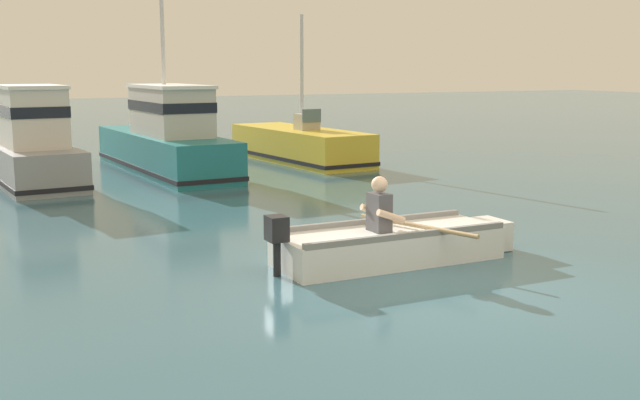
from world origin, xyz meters
TOP-DOWN VIEW (x-y plane):
  - ground_plane at (0.00, 0.00)m, footprint 120.00×120.00m
  - rowboat_with_person at (0.19, 1.36)m, footprint 3.70×1.92m
  - moored_boat_grey at (-3.47, 10.86)m, footprint 1.97×4.65m
  - moored_boat_teal at (-0.22, 11.61)m, footprint 2.10×6.74m
  - moored_boat_yellow at (3.73, 12.19)m, footprint 2.20×5.54m

SIDE VIEW (x-z plane):
  - ground_plane at x=0.00m, z-range 0.00..0.00m
  - rowboat_with_person at x=0.19m, z-range -0.34..0.85m
  - moored_boat_yellow at x=3.73m, z-range -1.57..2.46m
  - moored_boat_teal at x=-0.22m, z-range -1.61..3.25m
  - moored_boat_grey at x=-3.47m, z-range -0.30..1.94m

